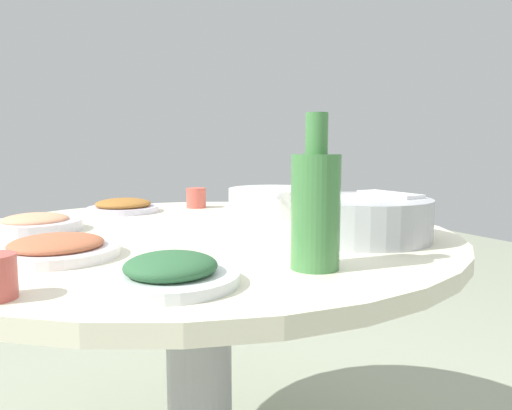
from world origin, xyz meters
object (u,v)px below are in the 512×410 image
object	(u,v)px
soup_bowl	(274,202)
dish_tofu_braise	(57,248)
dish_greens	(171,272)
dish_shrimp	(36,223)
rice_bowl	(361,217)
dish_stirfry	(123,206)
green_bottle	(316,207)
tea_cup_near	(196,198)
round_dining_table	(198,302)

from	to	relation	value
soup_bowl	dish_tofu_braise	size ratio (longest dim) A/B	1.23
dish_greens	dish_shrimp	xyz separation A→B (m)	(0.57, 0.14, -0.00)
rice_bowl	dish_stirfry	xyz separation A→B (m)	(0.67, 0.35, -0.03)
dish_tofu_braise	green_bottle	bearing A→B (deg)	-128.10
dish_tofu_braise	dish_shrimp	size ratio (longest dim) A/B	1.05
rice_bowl	tea_cup_near	xyz separation A→B (m)	(0.66, 0.12, -0.01)
dish_greens	green_bottle	world-z (taller)	green_bottle
tea_cup_near	rice_bowl	bearing A→B (deg)	-169.35
dish_shrimp	tea_cup_near	size ratio (longest dim) A/B	3.25
soup_bowl	tea_cup_near	distance (m)	0.28
dish_stirfry	soup_bowl	bearing A→B (deg)	-122.87
soup_bowl	dish_shrimp	size ratio (longest dim) A/B	1.29
round_dining_table	dish_greens	bearing A→B (deg)	154.21
dish_stirfry	dish_shrimp	xyz separation A→B (m)	(-0.24, 0.26, 0.00)
green_bottle	soup_bowl	bearing A→B (deg)	-24.14
dish_greens	rice_bowl	bearing A→B (deg)	-73.10
rice_bowl	dish_stirfry	bearing A→B (deg)	27.96
soup_bowl	dish_stirfry	size ratio (longest dim) A/B	1.27
dish_shrimp	green_bottle	world-z (taller)	green_bottle
dish_shrimp	tea_cup_near	distance (m)	0.54
rice_bowl	dish_greens	size ratio (longest dim) A/B	1.50
round_dining_table	dish_greens	size ratio (longest dim) A/B	6.06
round_dining_table	dish_stirfry	size ratio (longest dim) A/B	5.63
dish_tofu_braise	tea_cup_near	size ratio (longest dim) A/B	3.43
round_dining_table	green_bottle	world-z (taller)	green_bottle
dish_stirfry	green_bottle	bearing A→B (deg)	-171.73
dish_shrimp	tea_cup_near	xyz separation A→B (m)	(0.23, -0.48, 0.01)
rice_bowl	dish_greens	world-z (taller)	rice_bowl
soup_bowl	green_bottle	world-z (taller)	green_bottle
rice_bowl	round_dining_table	bearing A→B (deg)	47.01
rice_bowl	tea_cup_near	world-z (taller)	rice_bowl
dish_tofu_braise	dish_greens	bearing A→B (deg)	-154.32
dish_greens	tea_cup_near	size ratio (longest dim) A/B	3.07
tea_cup_near	dish_greens	bearing A→B (deg)	156.75
dish_stirfry	tea_cup_near	xyz separation A→B (m)	(-0.01, -0.23, 0.01)
dish_tofu_braise	dish_shrimp	bearing A→B (deg)	3.07
green_bottle	tea_cup_near	xyz separation A→B (m)	(0.82, -0.11, -0.07)
dish_tofu_braise	green_bottle	distance (m)	0.46
soup_bowl	green_bottle	distance (m)	0.64
rice_bowl	dish_stirfry	distance (m)	0.75
dish_greens	dish_shrimp	distance (m)	0.59
soup_bowl	dish_shrimp	distance (m)	0.64
tea_cup_near	dish_shrimp	bearing A→B (deg)	115.27
round_dining_table	dish_shrimp	xyz separation A→B (m)	(0.17, 0.33, 0.19)
dish_tofu_braise	dish_stirfry	bearing A→B (deg)	-23.59
soup_bowl	tea_cup_near	bearing A→B (deg)	32.47
dish_tofu_braise	dish_stirfry	xyz separation A→B (m)	(0.55, -0.24, 0.00)
rice_bowl	dish_shrimp	xyz separation A→B (m)	(0.43, 0.61, -0.03)
rice_bowl	tea_cup_near	bearing A→B (deg)	10.65
soup_bowl	dish_greens	world-z (taller)	soup_bowl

